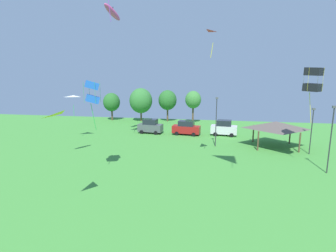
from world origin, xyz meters
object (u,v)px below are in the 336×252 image
object	(u,v)px
park_pavilion	(276,125)
treeline_tree_0	(112,102)
kite_flying_1	(92,92)
treeline_tree_2	(168,100)
parked_car_second_from_left	(186,128)
light_post_1	(216,119)
kite_flying_3	(74,100)
light_post_0	(312,128)
treeline_tree_3	(193,100)
treeline_tree_1	(141,101)
kite_flying_5	(112,12)
kite_flying_0	(313,80)
parked_car_leftmost	(150,126)
parked_car_third_from_left	(224,128)
kite_flying_4	(66,118)
kite_flying_2	(217,38)
light_post_2	(331,136)

from	to	relation	value
park_pavilion	treeline_tree_0	distance (m)	35.36
kite_flying_1	treeline_tree_2	bearing A→B (deg)	87.63
parked_car_second_from_left	light_post_1	xyz separation A→B (m)	(4.82, -6.58, 2.68)
kite_flying_3	treeline_tree_0	size ratio (longest dim) A/B	0.45
light_post_0	treeline_tree_0	world-z (taller)	treeline_tree_0
light_post_0	treeline_tree_3	world-z (taller)	treeline_tree_3
treeline_tree_1	treeline_tree_2	world-z (taller)	treeline_tree_1
kite_flying_3	kite_flying_5	bearing A→B (deg)	-6.36
parked_car_second_from_left	treeline_tree_0	bearing A→B (deg)	152.97
kite_flying_0	parked_car_leftmost	distance (m)	25.97
treeline_tree_3	park_pavilion	bearing A→B (deg)	-53.21
parked_car_third_from_left	treeline_tree_1	size ratio (longest dim) A/B	0.61
kite_flying_1	light_post_1	world-z (taller)	kite_flying_1
kite_flying_4	parked_car_second_from_left	size ratio (longest dim) A/B	0.34
kite_flying_0	treeline_tree_1	bearing A→B (deg)	135.30
light_post_1	treeline_tree_2	xyz separation A→B (m)	(-10.25, 19.21, 0.73)
kite_flying_2	kite_flying_5	size ratio (longest dim) A/B	0.51
kite_flying_2	parked_car_leftmost	bearing A→B (deg)	123.64
kite_flying_3	light_post_1	bearing A→B (deg)	-2.63
kite_flying_3	light_post_0	distance (m)	33.65
light_post_1	light_post_2	world-z (taller)	light_post_2
kite_flying_0	light_post_2	world-z (taller)	kite_flying_0
parked_car_leftmost	park_pavilion	bearing A→B (deg)	-9.75
treeline_tree_0	treeline_tree_1	world-z (taller)	treeline_tree_1
kite_flying_3	parked_car_third_from_left	world-z (taller)	kite_flying_3
kite_flying_4	light_post_0	xyz separation A→B (m)	(21.63, 18.95, -3.67)
parked_car_third_from_left	treeline_tree_2	bearing A→B (deg)	140.30
kite_flying_4	parked_car_leftmost	size ratio (longest dim) A/B	0.37
kite_flying_2	light_post_0	distance (m)	17.39
treeline_tree_3	kite_flying_3	bearing A→B (deg)	-134.79
park_pavilion	light_post_0	xyz separation A→B (m)	(3.61, -2.84, 0.24)
kite_flying_2	light_post_1	distance (m)	13.34
kite_flying_5	treeline_tree_0	world-z (taller)	kite_flying_5
parked_car_third_from_left	treeline_tree_1	distance (m)	20.95
light_post_2	treeline_tree_0	xyz separation A→B (m)	(-33.88, 26.96, 0.16)
parked_car_second_from_left	light_post_2	xyz separation A→B (m)	(16.01, -15.07, 2.68)
parked_car_second_from_left	treeline_tree_2	bearing A→B (deg)	119.89
kite_flying_0	light_post_2	bearing A→B (deg)	-45.53
kite_flying_1	kite_flying_2	size ratio (longest dim) A/B	2.37
parked_car_third_from_left	park_pavilion	world-z (taller)	park_pavilion
kite_flying_1	kite_flying_4	bearing A→B (deg)	-77.25
parked_car_leftmost	kite_flying_2	bearing A→B (deg)	-49.76
light_post_1	treeline_tree_2	distance (m)	21.79
kite_flying_4	light_post_2	xyz separation A→B (m)	(21.11, 12.19, -3.15)
kite_flying_5	treeline_tree_0	size ratio (longest dim) A/B	0.65
kite_flying_0	treeline_tree_2	xyz separation A→B (m)	(-19.82, 26.05, -4.77)
light_post_2	treeline_tree_1	world-z (taller)	treeline_tree_1
kite_flying_5	treeline_tree_1	bearing A→B (deg)	94.40
kite_flying_5	park_pavilion	xyz separation A→B (m)	(22.68, 0.92, -15.27)
parked_car_third_from_left	light_post_1	world-z (taller)	light_post_1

